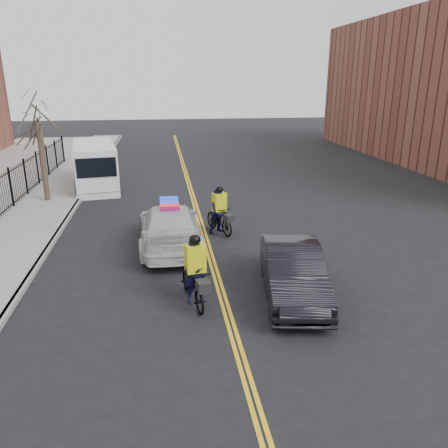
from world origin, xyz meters
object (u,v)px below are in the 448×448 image
police_cruiser (170,226)px  dark_sedan (293,271)px  cargo_van (96,167)px  cyclist_near (196,280)px  cyclist_far (220,215)px

police_cruiser → dark_sedan: bearing=126.7°
police_cruiser → dark_sedan: 5.76m
dark_sedan → cargo_van: (-7.54, 14.87, 0.50)m
dark_sedan → cyclist_near: (-2.87, -0.05, -0.05)m
dark_sedan → police_cruiser: bearing=135.7°
cargo_van → cyclist_near: cargo_van is taller
police_cruiser → cyclist_near: size_ratio=2.52×
police_cruiser → cargo_van: 11.05m
police_cruiser → cyclist_near: (0.60, -4.65, -0.09)m
cyclist_far → dark_sedan: bearing=-100.1°
cargo_van → cyclist_near: (4.67, -14.92, -0.55)m
cargo_van → cyclist_far: bearing=-64.8°
cyclist_far → cargo_van: bearing=100.8°
cargo_van → cyclist_far: size_ratio=3.16×
police_cruiser → cyclist_far: bearing=-149.1°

